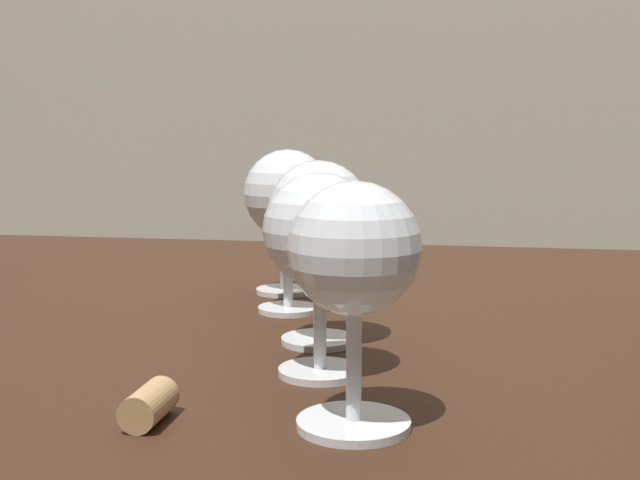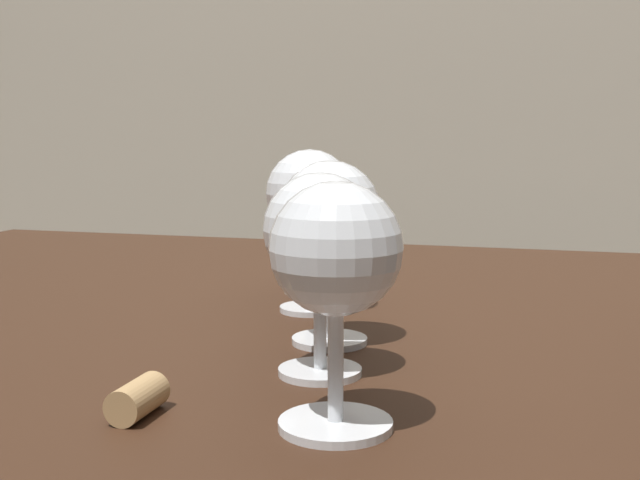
# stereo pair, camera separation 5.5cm
# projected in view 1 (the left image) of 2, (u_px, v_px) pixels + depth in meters

# --- Properties ---
(dining_table) EXTENTS (1.40, 0.88, 0.76)m
(dining_table) POSITION_uv_depth(u_px,v_px,m) (323.00, 396.00, 0.80)
(dining_table) COLOR #382114
(dining_table) RESTS_ON ground_plane
(wine_glass_merlot) EXTENTS (0.08, 0.08, 0.14)m
(wine_glass_merlot) POSITION_uv_depth(u_px,v_px,m) (354.00, 256.00, 0.45)
(wine_glass_merlot) COLOR white
(wine_glass_merlot) RESTS_ON dining_table
(wine_glass_amber) EXTENTS (0.08, 0.08, 0.14)m
(wine_glass_amber) POSITION_uv_depth(u_px,v_px,m) (320.00, 236.00, 0.55)
(wine_glass_amber) COLOR white
(wine_glass_amber) RESTS_ON dining_table
(wine_glass_pinot) EXTENTS (0.08, 0.08, 0.15)m
(wine_glass_pinot) POSITION_uv_depth(u_px,v_px,m) (319.00, 216.00, 0.64)
(wine_glass_pinot) COLOR white
(wine_glass_pinot) RESTS_ON dining_table
(wine_glass_empty) EXTENTS (0.08, 0.08, 0.15)m
(wine_glass_empty) POSITION_uv_depth(u_px,v_px,m) (288.00, 198.00, 0.75)
(wine_glass_empty) COLOR white
(wine_glass_empty) RESTS_ON dining_table
(wine_glass_chardonnay) EXTENTS (0.08, 0.08, 0.14)m
(wine_glass_chardonnay) POSITION_uv_depth(u_px,v_px,m) (284.00, 198.00, 0.84)
(wine_glass_chardonnay) COLOR white
(wine_glass_chardonnay) RESTS_ON dining_table
(cork) EXTENTS (0.02, 0.04, 0.02)m
(cork) POSITION_uv_depth(u_px,v_px,m) (149.00, 405.00, 0.47)
(cork) COLOR tan
(cork) RESTS_ON dining_table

